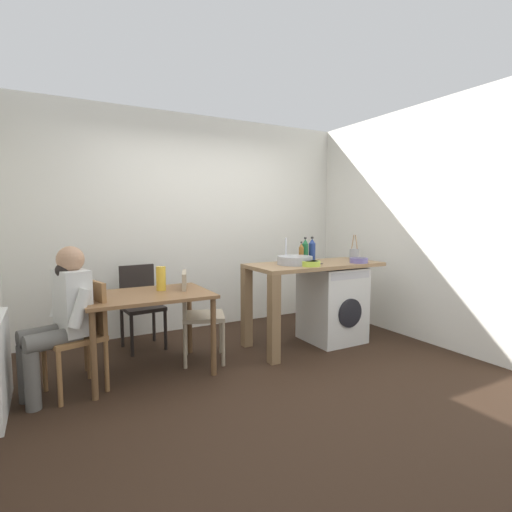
{
  "coord_description": "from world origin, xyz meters",
  "views": [
    {
      "loc": [
        -1.66,
        -2.96,
        1.43
      ],
      "look_at": [
        0.2,
        0.45,
        1.03
      ],
      "focal_mm": 26.9,
      "sensor_mm": 36.0,
      "label": 1
    }
  ],
  "objects_px": {
    "chair_spare_by_wall": "(141,301)",
    "seated_person": "(62,313)",
    "bottle_squat_brown": "(305,250)",
    "vase": "(161,278)",
    "dining_table": "(148,304)",
    "colander": "(359,260)",
    "chair_person_seat": "(83,329)",
    "washing_machine": "(332,304)",
    "bottle_tall_green": "(301,253)",
    "utensil_crock": "(354,254)",
    "mixing_bowl": "(311,263)",
    "chair_opposite": "(196,311)",
    "bottle_clear_small": "(312,250)"
  },
  "relations": [
    {
      "from": "seated_person",
      "to": "washing_machine",
      "type": "bearing_deg",
      "value": -104.96
    },
    {
      "from": "dining_table",
      "to": "bottle_tall_green",
      "type": "bearing_deg",
      "value": 3.16
    },
    {
      "from": "chair_person_seat",
      "to": "chair_opposite",
      "type": "height_order",
      "value": "same"
    },
    {
      "from": "chair_spare_by_wall",
      "to": "seated_person",
      "type": "relative_size",
      "value": 0.75
    },
    {
      "from": "dining_table",
      "to": "seated_person",
      "type": "bearing_deg",
      "value": -169.98
    },
    {
      "from": "dining_table",
      "to": "colander",
      "type": "distance_m",
      "value": 2.31
    },
    {
      "from": "bottle_tall_green",
      "to": "mixing_bowl",
      "type": "xyz_separation_m",
      "value": [
        -0.13,
        -0.35,
        -0.07
      ]
    },
    {
      "from": "dining_table",
      "to": "vase",
      "type": "xyz_separation_m",
      "value": [
        0.15,
        0.1,
        0.21
      ]
    },
    {
      "from": "utensil_crock",
      "to": "bottle_tall_green",
      "type": "bearing_deg",
      "value": 171.48
    },
    {
      "from": "dining_table",
      "to": "chair_opposite",
      "type": "xyz_separation_m",
      "value": [
        0.48,
        0.07,
        -0.14
      ]
    },
    {
      "from": "bottle_squat_brown",
      "to": "vase",
      "type": "xyz_separation_m",
      "value": [
        -1.72,
        -0.08,
        -0.19
      ]
    },
    {
      "from": "seated_person",
      "to": "bottle_squat_brown",
      "type": "distance_m",
      "value": 2.62
    },
    {
      "from": "chair_opposite",
      "to": "chair_spare_by_wall",
      "type": "bearing_deg",
      "value": -131.86
    },
    {
      "from": "washing_machine",
      "to": "chair_spare_by_wall",
      "type": "bearing_deg",
      "value": 157.31
    },
    {
      "from": "bottle_clear_small",
      "to": "vase",
      "type": "bearing_deg",
      "value": -177.39
    },
    {
      "from": "washing_machine",
      "to": "mixing_bowl",
      "type": "relative_size",
      "value": 4.29
    },
    {
      "from": "chair_opposite",
      "to": "bottle_clear_small",
      "type": "height_order",
      "value": "bottle_clear_small"
    },
    {
      "from": "dining_table",
      "to": "chair_spare_by_wall",
      "type": "relative_size",
      "value": 1.22
    },
    {
      "from": "colander",
      "to": "vase",
      "type": "relative_size",
      "value": 0.88
    },
    {
      "from": "dining_table",
      "to": "colander",
      "type": "height_order",
      "value": "colander"
    },
    {
      "from": "seated_person",
      "to": "colander",
      "type": "relative_size",
      "value": 6.0
    },
    {
      "from": "utensil_crock",
      "to": "chair_person_seat",
      "type": "bearing_deg",
      "value": -178.64
    },
    {
      "from": "chair_person_seat",
      "to": "colander",
      "type": "xyz_separation_m",
      "value": [
        2.82,
        -0.2,
        0.44
      ]
    },
    {
      "from": "bottle_tall_green",
      "to": "chair_spare_by_wall",
      "type": "bearing_deg",
      "value": 157.85
    },
    {
      "from": "chair_spare_by_wall",
      "to": "bottle_tall_green",
      "type": "bearing_deg",
      "value": 151.99
    },
    {
      "from": "mixing_bowl",
      "to": "colander",
      "type": "relative_size",
      "value": 1.0
    },
    {
      "from": "bottle_clear_small",
      "to": "mixing_bowl",
      "type": "bearing_deg",
      "value": -128.04
    },
    {
      "from": "chair_opposite",
      "to": "bottle_tall_green",
      "type": "height_order",
      "value": "bottle_tall_green"
    },
    {
      "from": "bottle_squat_brown",
      "to": "washing_machine",
      "type": "bearing_deg",
      "value": -48.46
    },
    {
      "from": "dining_table",
      "to": "colander",
      "type": "xyz_separation_m",
      "value": [
        2.28,
        -0.28,
        0.31
      ]
    },
    {
      "from": "chair_spare_by_wall",
      "to": "seated_person",
      "type": "xyz_separation_m",
      "value": [
        -0.8,
        -0.9,
        0.16
      ]
    },
    {
      "from": "vase",
      "to": "bottle_tall_green",
      "type": "bearing_deg",
      "value": -0.11
    },
    {
      "from": "bottle_squat_brown",
      "to": "bottle_clear_small",
      "type": "relative_size",
      "value": 0.99
    },
    {
      "from": "colander",
      "to": "bottle_tall_green",
      "type": "bearing_deg",
      "value": 144.19
    },
    {
      "from": "chair_person_seat",
      "to": "washing_machine",
      "type": "xyz_separation_m",
      "value": [
        2.64,
        0.02,
        -0.08
      ]
    },
    {
      "from": "dining_table",
      "to": "bottle_tall_green",
      "type": "distance_m",
      "value": 1.8
    },
    {
      "from": "seated_person",
      "to": "bottle_tall_green",
      "type": "distance_m",
      "value": 2.49
    },
    {
      "from": "dining_table",
      "to": "bottle_clear_small",
      "type": "height_order",
      "value": "bottle_clear_small"
    },
    {
      "from": "dining_table",
      "to": "chair_person_seat",
      "type": "relative_size",
      "value": 1.22
    },
    {
      "from": "utensil_crock",
      "to": "bottle_squat_brown",
      "type": "bearing_deg",
      "value": 161.87
    },
    {
      "from": "washing_machine",
      "to": "mixing_bowl",
      "type": "height_order",
      "value": "mixing_bowl"
    },
    {
      "from": "bottle_clear_small",
      "to": "bottle_squat_brown",
      "type": "bearing_deg",
      "value": 179.99
    },
    {
      "from": "bottle_squat_brown",
      "to": "colander",
      "type": "relative_size",
      "value": 1.38
    },
    {
      "from": "chair_person_seat",
      "to": "chair_spare_by_wall",
      "type": "height_order",
      "value": "same"
    },
    {
      "from": "bottle_squat_brown",
      "to": "utensil_crock",
      "type": "relative_size",
      "value": 0.92
    },
    {
      "from": "vase",
      "to": "chair_opposite",
      "type": "bearing_deg",
      "value": -4.43
    },
    {
      "from": "utensil_crock",
      "to": "colander",
      "type": "distance_m",
      "value": 0.33
    },
    {
      "from": "bottle_squat_brown",
      "to": "bottle_tall_green",
      "type": "bearing_deg",
      "value": -143.57
    },
    {
      "from": "washing_machine",
      "to": "utensil_crock",
      "type": "distance_m",
      "value": 0.67
    },
    {
      "from": "washing_machine",
      "to": "mixing_bowl",
      "type": "distance_m",
      "value": 0.72
    }
  ]
}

